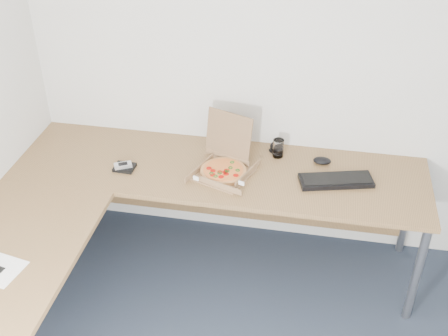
% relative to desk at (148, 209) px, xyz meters
% --- Properties ---
extents(room_shell, '(3.50, 3.50, 2.50)m').
position_rel_desk_xyz_m(room_shell, '(0.82, -0.97, 0.55)').
color(room_shell, silver).
rests_on(room_shell, ground).
extents(desk, '(2.50, 2.20, 0.73)m').
position_rel_desk_xyz_m(desk, '(0.00, 0.00, 0.00)').
color(desk, olive).
rests_on(desk, ground).
extents(pizza_box, '(0.30, 0.36, 0.31)m').
position_rel_desk_xyz_m(pizza_box, '(0.36, 0.39, 0.07)').
color(pizza_box, olive).
rests_on(pizza_box, desk).
extents(drinking_glass, '(0.07, 0.07, 0.12)m').
position_rel_desk_xyz_m(drinking_glass, '(0.66, 0.63, 0.09)').
color(drinking_glass, white).
rests_on(drinking_glass, desk).
extents(keyboard, '(0.45, 0.25, 0.03)m').
position_rel_desk_xyz_m(keyboard, '(1.02, 0.41, 0.04)').
color(keyboard, black).
rests_on(keyboard, desk).
extents(mouse, '(0.11, 0.07, 0.04)m').
position_rel_desk_xyz_m(mouse, '(0.93, 0.60, 0.05)').
color(mouse, black).
rests_on(mouse, desk).
extents(wallet, '(0.12, 0.11, 0.02)m').
position_rel_desk_xyz_m(wallet, '(-0.24, 0.32, 0.04)').
color(wallet, black).
rests_on(wallet, desk).
extents(phone, '(0.12, 0.10, 0.02)m').
position_rel_desk_xyz_m(phone, '(-0.25, 0.31, 0.06)').
color(phone, '#B2B5BA').
rests_on(phone, wallet).
extents(dome_speaker, '(0.08, 0.08, 0.07)m').
position_rel_desk_xyz_m(dome_speaker, '(0.64, 0.69, 0.06)').
color(dome_speaker, black).
rests_on(dome_speaker, desk).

